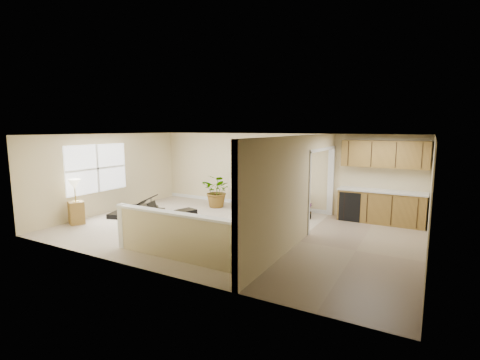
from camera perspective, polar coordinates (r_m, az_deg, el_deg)
The scene contains 20 objects.
floor at distance 9.22m, azimuth -1.33°, elevation -8.31°, with size 9.00×9.00×0.00m, color #B7A88E.
back_wall at distance 11.60m, azimuth 6.13°, elevation 1.43°, with size 9.00×0.04×2.50m, color beige.
front_wall at distance 6.57m, azimuth -14.69°, elevation -4.22°, with size 9.00×0.04×2.50m, color beige.
left_wall at distance 11.84m, azimuth -20.53°, elevation 1.08°, with size 0.04×6.00×2.50m, color beige.
right_wall at distance 7.75m, azimuth 28.78°, elevation -3.08°, with size 0.04×6.00×2.50m, color beige.
ceiling at distance 8.83m, azimuth -1.39°, elevation 7.42°, with size 9.00×6.00×0.04m, color silver.
kitchen_vinyl at distance 8.18m, azimuth 18.49°, elevation -10.95°, with size 2.70×6.00×0.01m, color gray.
interior_partition at distance 8.44m, azimuth 10.15°, elevation -1.51°, with size 0.18×5.99×2.50m.
pony_half_wall at distance 7.22m, azimuth -10.16°, elevation -8.94°, with size 3.42×0.22×1.00m.
left_window at distance 11.49m, azimuth -22.42°, elevation 1.77°, with size 0.05×2.15×1.45m, color white.
wall_art_left at distance 11.93m, azimuth 1.89°, elevation 4.08°, with size 0.48×0.04×0.58m.
wall_mirror at distance 11.41m, azimuth 7.50°, elevation 4.06°, with size 0.55×0.04×0.55m.
kitchen_cabinets at distance 10.59m, azimuth 21.64°, elevation -1.88°, with size 2.36×0.65×2.33m.
piano at distance 11.24m, azimuth -16.34°, elevation -2.78°, with size 1.87×1.86×1.29m.
piano_bench at distance 9.45m, azimuth -9.50°, elevation -6.44°, with size 0.38×0.75×0.50m, color black.
loveseat at distance 11.06m, azimuth 6.26°, elevation -3.75°, with size 1.62×1.02×0.88m.
accent_table at distance 11.87m, azimuth 0.04°, elevation -2.48°, with size 0.44×0.44×0.64m.
palm_plant at distance 11.80m, azimuth -3.68°, elevation -1.85°, with size 1.06×0.93×1.12m.
small_plant at distance 10.57m, azimuth 10.96°, elevation -5.11°, with size 0.28×0.28×0.49m.
lamp_stand at distance 10.75m, azimuth -25.33°, elevation -3.76°, with size 0.50×0.50×1.27m.
Camera 1 is at (4.45, -7.62, 2.66)m, focal length 26.00 mm.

